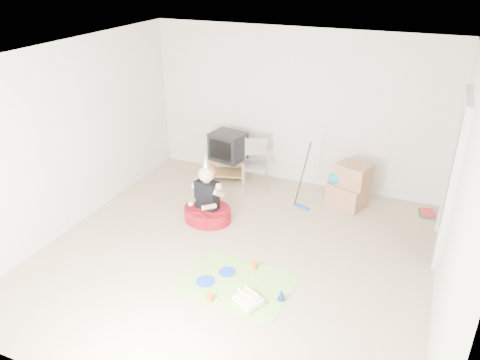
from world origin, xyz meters
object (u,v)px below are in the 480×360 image
at_px(crt_tv, 228,146).
at_px(birthday_cake, 248,301).
at_px(tv_stand, 228,167).
at_px(folding_chair, 256,166).
at_px(seated_woman, 207,206).
at_px(cardboard_boxes, 349,186).

xyz_separation_m(crt_tv, birthday_cake, (1.56, -2.91, -0.58)).
bearing_deg(tv_stand, crt_tv, -90.00).
bearing_deg(birthday_cake, folding_chair, 109.56).
height_order(seated_woman, birthday_cake, seated_woman).
relative_size(crt_tv, birthday_cake, 1.46).
bearing_deg(tv_stand, birthday_cake, -61.80).
distance_m(cardboard_boxes, birthday_cake, 2.85).
bearing_deg(cardboard_boxes, tv_stand, 176.41).
bearing_deg(crt_tv, seated_woman, -67.12).
distance_m(tv_stand, birthday_cake, 3.30).
xyz_separation_m(tv_stand, birthday_cake, (1.56, -2.91, -0.19)).
relative_size(folding_chair, birthday_cake, 2.30).
bearing_deg(folding_chair, tv_stand, 164.53).
xyz_separation_m(seated_woman, birthday_cake, (1.26, -1.50, -0.19)).
xyz_separation_m(tv_stand, folding_chair, (0.58, -0.16, 0.19)).
height_order(folding_chair, birthday_cake, folding_chair).
bearing_deg(birthday_cake, seated_woman, 130.17).
relative_size(crt_tv, cardboard_boxes, 0.78).
bearing_deg(cardboard_boxes, folding_chair, -178.97).
bearing_deg(seated_woman, tv_stand, 101.87).
distance_m(cardboard_boxes, seated_woman, 2.24).
relative_size(cardboard_boxes, seated_woman, 0.67).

